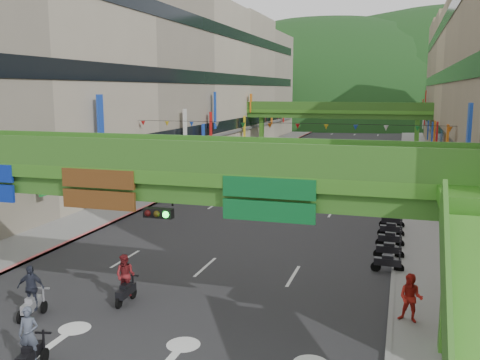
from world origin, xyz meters
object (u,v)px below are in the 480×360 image
scooter_rider_near (29,341)px  car_silver (275,152)px  overpass_near (164,190)px  scooter_rider_mid (126,278)px  car_yellow (329,146)px  pedestrian_red (411,302)px

scooter_rider_near → car_silver: scooter_rider_near is taller
overpass_near → scooter_rider_mid: 4.98m
car_silver → car_yellow: car_silver is taller
overpass_near → pedestrian_red: size_ratio=14.97×
car_yellow → pedestrian_red: size_ratio=1.99×
overpass_near → pedestrian_red: (8.87, 2.62, -4.27)m
car_yellow → scooter_rider_near: bearing=-80.6°
overpass_near → car_yellow: overpass_near is taller
car_silver → pedestrian_red: pedestrian_red is taller
overpass_near → car_yellow: 61.04m
overpass_near → scooter_rider_near: bearing=-121.8°
car_yellow → scooter_rider_mid: bearing=-80.4°
scooter_rider_mid → scooter_rider_near: bearing=-92.5°
scooter_rider_near → pedestrian_red: bearing=31.1°
scooter_rider_mid → pedestrian_red: bearing=6.4°
overpass_near → scooter_rider_mid: bearing=151.4°
scooter_rider_mid → pedestrian_red: 11.41m
car_silver → pedestrian_red: (16.80, -48.66, 0.21)m
scooter_rider_near → overpass_near: bearing=58.2°
car_yellow → pedestrian_red: pedestrian_red is taller
scooter_rider_near → car_silver: (-5.22, 55.66, -0.27)m
car_yellow → pedestrian_red: (10.92, -58.21, 0.30)m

